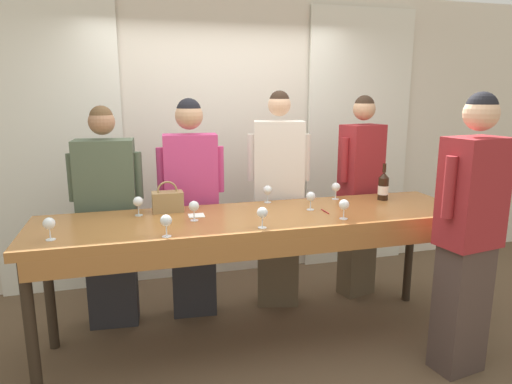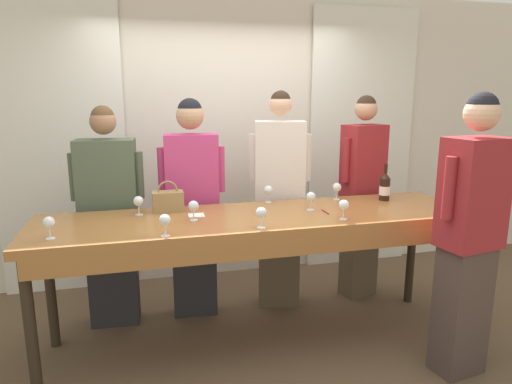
{
  "view_description": "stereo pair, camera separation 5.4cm",
  "coord_description": "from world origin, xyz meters",
  "px_view_note": "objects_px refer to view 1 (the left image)",
  "views": [
    {
      "loc": [
        -0.85,
        -3.02,
        1.85
      ],
      "look_at": [
        0.0,
        0.08,
        1.14
      ],
      "focal_mm": 32.0,
      "sensor_mm": 36.0,
      "label": 1
    },
    {
      "loc": [
        -0.8,
        -3.03,
        1.85
      ],
      "look_at": [
        0.0,
        0.08,
        1.14
      ],
      "focal_mm": 32.0,
      "sensor_mm": 36.0,
      "label": 2
    }
  ],
  "objects_px": {
    "wine_glass_back_mid": "(344,205)",
    "guest_cream_sweater": "(278,200)",
    "guest_pink_top": "(192,206)",
    "guest_striped_shirt": "(360,195)",
    "guest_olive_jacket": "(108,218)",
    "tasting_bar": "(260,227)",
    "wine_glass_back_left": "(268,190)",
    "wine_glass_center_mid": "(138,202)",
    "wine_glass_front_mid": "(336,187)",
    "wine_glass_front_left": "(311,197)",
    "wine_bottle": "(383,187)",
    "host_pouring": "(469,234)",
    "wine_glass_front_right": "(262,213)",
    "wine_glass_center_left": "(166,221)",
    "wine_glass_center_right": "(49,224)",
    "wine_glass_back_right": "(194,207)",
    "handbag": "(168,201)"
  },
  "relations": [
    {
      "from": "wine_glass_back_mid",
      "to": "guest_cream_sweater",
      "type": "relative_size",
      "value": 0.07
    },
    {
      "from": "guest_pink_top",
      "to": "guest_striped_shirt",
      "type": "distance_m",
      "value": 1.51
    },
    {
      "from": "wine_glass_back_mid",
      "to": "guest_olive_jacket",
      "type": "bearing_deg",
      "value": 151.93
    },
    {
      "from": "tasting_bar",
      "to": "wine_glass_back_left",
      "type": "relative_size",
      "value": 22.62
    },
    {
      "from": "wine_glass_back_mid",
      "to": "guest_striped_shirt",
      "type": "relative_size",
      "value": 0.08
    },
    {
      "from": "wine_glass_center_mid",
      "to": "guest_olive_jacket",
      "type": "xyz_separation_m",
      "value": [
        -0.23,
        0.38,
        -0.2
      ]
    },
    {
      "from": "wine_glass_front_mid",
      "to": "wine_glass_center_mid",
      "type": "height_order",
      "value": "same"
    },
    {
      "from": "wine_glass_back_mid",
      "to": "guest_olive_jacket",
      "type": "distance_m",
      "value": 1.81
    },
    {
      "from": "wine_glass_front_left",
      "to": "guest_pink_top",
      "type": "relative_size",
      "value": 0.08
    },
    {
      "from": "wine_glass_front_left",
      "to": "wine_glass_back_left",
      "type": "xyz_separation_m",
      "value": [
        -0.24,
        0.3,
        0.0
      ]
    },
    {
      "from": "wine_glass_back_left",
      "to": "wine_glass_back_mid",
      "type": "relative_size",
      "value": 1.0
    },
    {
      "from": "wine_bottle",
      "to": "wine_glass_front_left",
      "type": "distance_m",
      "value": 0.71
    },
    {
      "from": "wine_glass_front_left",
      "to": "host_pouring",
      "type": "bearing_deg",
      "value": -42.03
    },
    {
      "from": "wine_glass_front_mid",
      "to": "wine_glass_front_right",
      "type": "xyz_separation_m",
      "value": [
        -0.8,
        -0.62,
        0.0
      ]
    },
    {
      "from": "wine_glass_center_left",
      "to": "wine_glass_back_mid",
      "type": "height_order",
      "value": "same"
    },
    {
      "from": "wine_glass_center_right",
      "to": "guest_olive_jacket",
      "type": "xyz_separation_m",
      "value": [
        0.29,
        0.8,
        -0.2
      ]
    },
    {
      "from": "wine_glass_back_mid",
      "to": "wine_glass_front_left",
      "type": "bearing_deg",
      "value": 113.32
    },
    {
      "from": "wine_glass_front_left",
      "to": "wine_glass_back_right",
      "type": "height_order",
      "value": "same"
    },
    {
      "from": "tasting_bar",
      "to": "wine_glass_center_left",
      "type": "xyz_separation_m",
      "value": [
        -0.68,
        -0.31,
        0.18
      ]
    },
    {
      "from": "handbag",
      "to": "wine_glass_back_right",
      "type": "height_order",
      "value": "handbag"
    },
    {
      "from": "wine_glass_back_left",
      "to": "guest_olive_jacket",
      "type": "bearing_deg",
      "value": 168.48
    },
    {
      "from": "handbag",
      "to": "guest_cream_sweater",
      "type": "relative_size",
      "value": 0.12
    },
    {
      "from": "wine_glass_back_right",
      "to": "host_pouring",
      "type": "distance_m",
      "value": 1.8
    },
    {
      "from": "wine_glass_center_left",
      "to": "wine_glass_center_mid",
      "type": "height_order",
      "value": "same"
    },
    {
      "from": "wine_glass_back_right",
      "to": "guest_pink_top",
      "type": "relative_size",
      "value": 0.08
    },
    {
      "from": "wine_glass_front_left",
      "to": "guest_striped_shirt",
      "type": "distance_m",
      "value": 0.91
    },
    {
      "from": "wine_glass_back_mid",
      "to": "tasting_bar",
      "type": "bearing_deg",
      "value": 156.12
    },
    {
      "from": "wine_glass_center_right",
      "to": "host_pouring",
      "type": "bearing_deg",
      "value": -10.43
    },
    {
      "from": "guest_olive_jacket",
      "to": "wine_glass_back_left",
      "type": "bearing_deg",
      "value": -11.52
    },
    {
      "from": "wine_glass_back_left",
      "to": "wine_glass_back_right",
      "type": "height_order",
      "value": "same"
    },
    {
      "from": "wine_glass_center_left",
      "to": "host_pouring",
      "type": "distance_m",
      "value": 1.92
    },
    {
      "from": "handbag",
      "to": "guest_cream_sweater",
      "type": "distance_m",
      "value": 1.02
    },
    {
      "from": "handbag",
      "to": "wine_glass_back_right",
      "type": "xyz_separation_m",
      "value": [
        0.15,
        -0.29,
        0.02
      ]
    },
    {
      "from": "wine_bottle",
      "to": "guest_cream_sweater",
      "type": "distance_m",
      "value": 0.87
    },
    {
      "from": "wine_glass_center_mid",
      "to": "guest_striped_shirt",
      "type": "relative_size",
      "value": 0.08
    },
    {
      "from": "wine_glass_front_left",
      "to": "guest_olive_jacket",
      "type": "xyz_separation_m",
      "value": [
        -1.46,
        0.55,
        -0.2
      ]
    },
    {
      "from": "handbag",
      "to": "wine_glass_center_mid",
      "type": "xyz_separation_m",
      "value": [
        -0.21,
        -0.06,
        0.02
      ]
    },
    {
      "from": "guest_olive_jacket",
      "to": "guest_pink_top",
      "type": "relative_size",
      "value": 0.97
    },
    {
      "from": "handbag",
      "to": "wine_glass_back_right",
      "type": "bearing_deg",
      "value": -62.59
    },
    {
      "from": "wine_glass_front_mid",
      "to": "guest_striped_shirt",
      "type": "bearing_deg",
      "value": 37.27
    },
    {
      "from": "guest_cream_sweater",
      "to": "tasting_bar",
      "type": "bearing_deg",
      "value": -119.03
    },
    {
      "from": "tasting_bar",
      "to": "wine_glass_back_mid",
      "type": "relative_size",
      "value": 22.62
    },
    {
      "from": "wine_glass_back_mid",
      "to": "wine_glass_back_left",
      "type": "bearing_deg",
      "value": 121.52
    },
    {
      "from": "guest_pink_top",
      "to": "host_pouring",
      "type": "height_order",
      "value": "host_pouring"
    },
    {
      "from": "wine_glass_back_left",
      "to": "guest_striped_shirt",
      "type": "xyz_separation_m",
      "value": [
        0.94,
        0.25,
        -0.14
      ]
    },
    {
      "from": "wine_glass_front_mid",
      "to": "wine_glass_center_left",
      "type": "relative_size",
      "value": 1.0
    },
    {
      "from": "wine_glass_center_left",
      "to": "wine_glass_back_right",
      "type": "height_order",
      "value": "same"
    },
    {
      "from": "wine_glass_front_left",
      "to": "wine_bottle",
      "type": "bearing_deg",
      "value": 12.17
    },
    {
      "from": "wine_glass_front_left",
      "to": "wine_glass_back_left",
      "type": "bearing_deg",
      "value": 128.25
    },
    {
      "from": "wine_glass_center_mid",
      "to": "host_pouring",
      "type": "height_order",
      "value": "host_pouring"
    }
  ]
}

